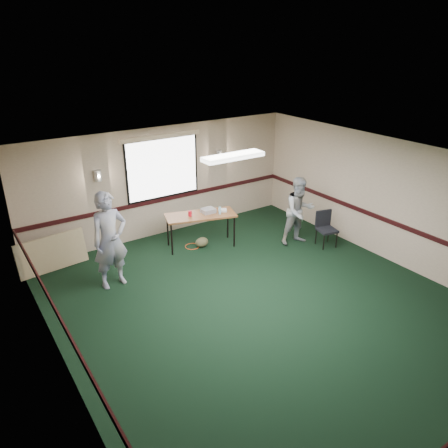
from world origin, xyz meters
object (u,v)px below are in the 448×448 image
folding_table (201,217)px  person_right (299,211)px  person_left (110,240)px  projector (208,211)px  conference_chair (325,226)px

folding_table → person_right: person_right is taller
person_left → person_right: size_ratio=1.20×
projector → person_right: 2.15m
projector → person_right: bearing=-30.7°
person_left → person_right: bearing=-13.7°
conference_chair → person_left: person_left is taller
folding_table → projector: (0.21, 0.00, 0.11)m
folding_table → person_left: person_left is taller
projector → person_left: 2.63m
folding_table → conference_chair: (2.51, -1.57, -0.26)m
conference_chair → person_right: bearing=151.0°
folding_table → projector: projector is taller
projector → person_right: size_ratio=0.18×
folding_table → conference_chair: conference_chair is taller
folding_table → person_right: 2.34m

